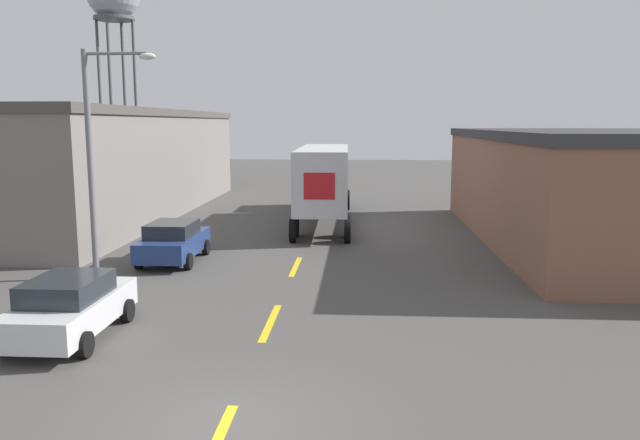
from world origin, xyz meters
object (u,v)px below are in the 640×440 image
semi_truck (325,177)px  street_lamp (98,148)px  parked_car_left_far (173,241)px  parked_car_left_near (70,306)px

semi_truck → street_lamp: 14.70m
parked_car_left_far → parked_car_left_near: bearing=-90.0°
street_lamp → parked_car_left_near: bearing=-74.8°
parked_car_left_far → semi_truck: bearing=62.9°
parked_car_left_near → parked_car_left_far: bearing=90.0°
parked_car_left_near → street_lamp: (-1.60, 5.90, 3.64)m
semi_truck → parked_car_left_far: semi_truck is taller
parked_car_left_far → street_lamp: (-1.60, -2.67, 3.64)m
parked_car_left_near → semi_truck: bearing=74.5°
parked_car_left_near → street_lamp: bearing=105.2°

